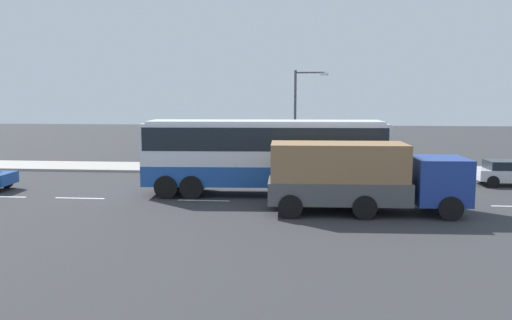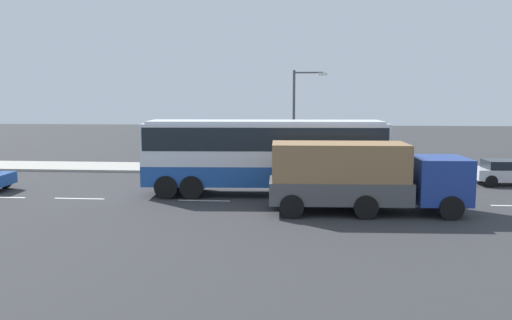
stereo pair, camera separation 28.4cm
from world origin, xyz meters
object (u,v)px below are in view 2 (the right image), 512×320
(cargo_truck, at_px, (362,175))
(street_lamp, at_px, (298,112))
(pedestrian_near_curb, at_px, (395,155))
(coach_bus, at_px, (265,149))

(cargo_truck, relative_size, street_lamp, 1.30)
(street_lamp, bearing_deg, cargo_truck, -76.25)
(cargo_truck, height_order, pedestrian_near_curb, cargo_truck)
(cargo_truck, bearing_deg, street_lamp, 101.64)
(cargo_truck, height_order, street_lamp, street_lamp)
(coach_bus, height_order, pedestrian_near_curb, coach_bus)
(coach_bus, relative_size, cargo_truck, 1.46)
(pedestrian_near_curb, relative_size, street_lamp, 0.25)
(pedestrian_near_curb, distance_m, street_lamp, 7.02)
(cargo_truck, relative_size, pedestrian_near_curb, 5.29)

